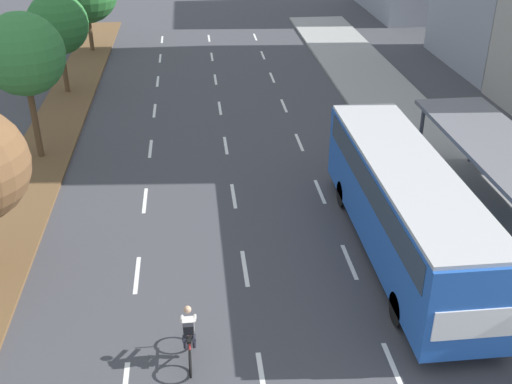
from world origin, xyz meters
TOP-DOWN VIEW (x-y plane):
  - median_strip at (-8.30, 20.00)m, footprint 2.60×52.00m
  - sidewalk_right at (9.25, 20.00)m, footprint 4.50×52.00m
  - lane_divider_left at (-3.50, 17.94)m, footprint 0.14×46.89m
  - lane_divider_center at (0.00, 17.94)m, footprint 0.14×46.89m
  - lane_divider_right at (3.50, 17.94)m, footprint 0.14×46.89m
  - bus at (5.25, 10.78)m, footprint 2.54×11.29m
  - cyclist at (-1.83, 6.43)m, footprint 0.46×1.82m
  - median_tree_third at (-8.33, 19.94)m, footprint 3.46×3.46m
  - median_tree_fourth at (-8.55, 28.75)m, footprint 3.33×3.33m

SIDE VIEW (x-z plane):
  - lane_divider_left at x=-3.50m, z-range 0.00..0.01m
  - lane_divider_center at x=0.00m, z-range 0.00..0.01m
  - lane_divider_right at x=3.50m, z-range 0.00..0.01m
  - median_strip at x=-8.30m, z-range 0.00..0.12m
  - sidewalk_right at x=9.25m, z-range 0.00..0.15m
  - cyclist at x=-1.83m, z-range -0.06..1.65m
  - bus at x=5.25m, z-range 0.38..3.75m
  - median_tree_fourth at x=-8.55m, z-range 1.20..6.71m
  - median_tree_third at x=-8.33m, z-range 1.54..7.89m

